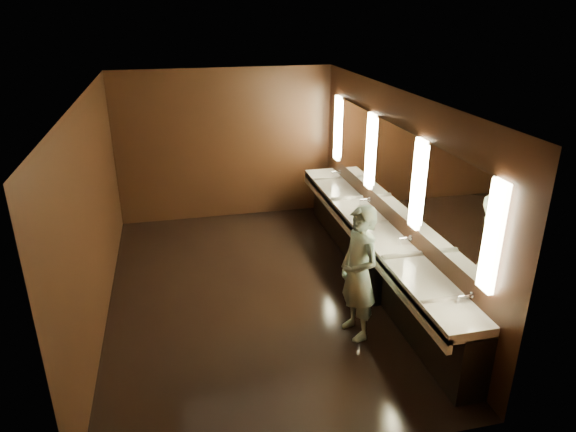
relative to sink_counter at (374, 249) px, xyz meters
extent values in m
plane|color=black|center=(-1.79, 0.00, -0.50)|extent=(6.00, 6.00, 0.00)
cube|color=#2D2D2B|center=(-1.79, 0.00, 2.30)|extent=(4.00, 6.00, 0.02)
cube|color=black|center=(-1.79, 3.00, 0.90)|extent=(4.00, 0.02, 2.80)
cube|color=black|center=(-1.79, -3.00, 0.90)|extent=(4.00, 0.02, 2.80)
cube|color=black|center=(-3.79, 0.00, 0.90)|extent=(0.02, 6.00, 2.80)
cube|color=black|center=(0.21, 0.00, 0.90)|extent=(0.02, 6.00, 2.80)
cube|color=black|center=(0.03, 0.00, -0.09)|extent=(0.36, 5.40, 0.81)
cube|color=silver|center=(-0.07, 0.00, 0.35)|extent=(0.55, 5.40, 0.12)
cube|color=silver|center=(-0.31, 0.00, 0.27)|extent=(0.06, 5.40, 0.18)
cylinder|color=silver|center=(0.12, -2.20, 0.49)|extent=(0.18, 0.04, 0.04)
cylinder|color=silver|center=(0.12, -0.73, 0.49)|extent=(0.18, 0.04, 0.04)
cylinder|color=silver|center=(0.12, 0.73, 0.49)|extent=(0.18, 0.04, 0.04)
cylinder|color=silver|center=(0.12, 2.20, 0.49)|extent=(0.18, 0.04, 0.04)
cube|color=#FFF4B7|center=(0.18, -2.40, 1.25)|extent=(0.06, 0.22, 1.15)
cube|color=white|center=(0.19, -1.60, 1.25)|extent=(0.03, 1.32, 1.15)
cube|color=#FFF4B7|center=(0.18, -0.80, 1.25)|extent=(0.06, 0.23, 1.15)
cube|color=white|center=(0.19, 0.00, 1.25)|extent=(0.03, 1.32, 1.15)
cube|color=#FFF4B7|center=(0.18, 0.80, 1.25)|extent=(0.06, 0.23, 1.15)
cube|color=white|center=(0.19, 1.60, 1.25)|extent=(0.03, 1.32, 1.15)
cube|color=#FFF4B7|center=(0.18, 2.40, 1.25)|extent=(0.06, 0.22, 1.15)
imported|color=#91D1D8|center=(-0.71, -1.25, 0.36)|extent=(0.52, 0.69, 1.70)
cylinder|color=black|center=(-0.22, -0.54, -0.21)|extent=(0.49, 0.49, 0.58)
camera|label=1|loc=(-2.75, -6.32, 3.33)|focal=32.00mm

